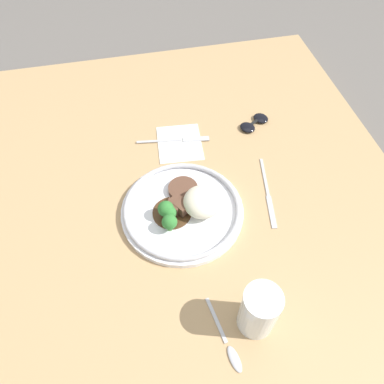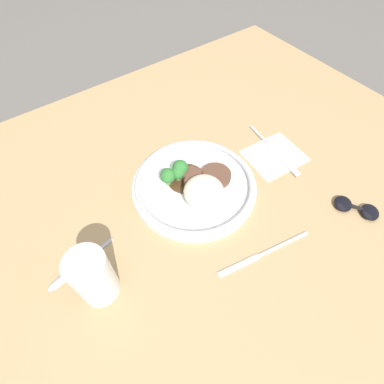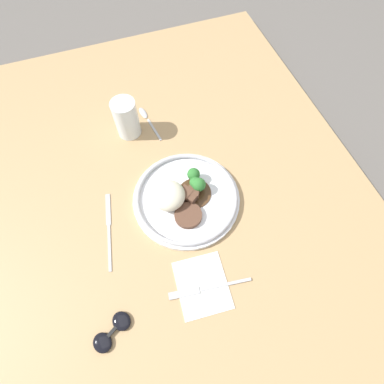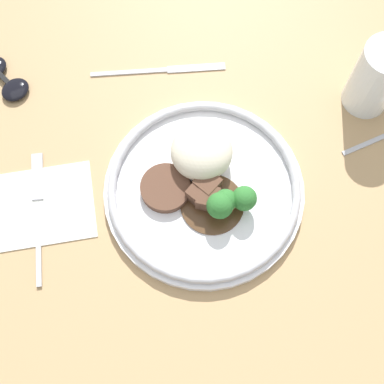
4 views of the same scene
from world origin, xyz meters
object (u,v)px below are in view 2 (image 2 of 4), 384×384
at_px(juice_glass, 94,278).
at_px(knife, 261,255).
at_px(sunglasses, 356,208).
at_px(fork, 278,154).
at_px(plate, 195,185).
at_px(spoon, 68,274).

xyz_separation_m(juice_glass, knife, (-0.28, 0.13, -0.05)).
bearing_deg(knife, sunglasses, -179.82).
xyz_separation_m(fork, sunglasses, (-0.02, 0.21, 0.00)).
distance_m(plate, fork, 0.23).
relative_size(spoon, sunglasses, 1.43).
bearing_deg(plate, fork, 171.07).
bearing_deg(fork, plate, -90.98).
bearing_deg(knife, plate, -77.08).
xyz_separation_m(plate, spoon, (0.31, 0.02, -0.02)).
height_order(fork, sunglasses, sunglasses).
distance_m(fork, spoon, 0.54).
xyz_separation_m(fork, knife, (0.22, 0.17, -0.00)).
relative_size(knife, spoon, 1.42).
height_order(plate, knife, plate).
height_order(fork, knife, fork).
relative_size(juice_glass, fork, 0.60).
bearing_deg(fork, spoon, -83.90).
relative_size(plate, juice_glass, 2.39).
xyz_separation_m(plate, fork, (-0.23, 0.04, -0.02)).
bearing_deg(plate, spoon, 3.46).
distance_m(knife, spoon, 0.37).
height_order(juice_glass, sunglasses, juice_glass).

